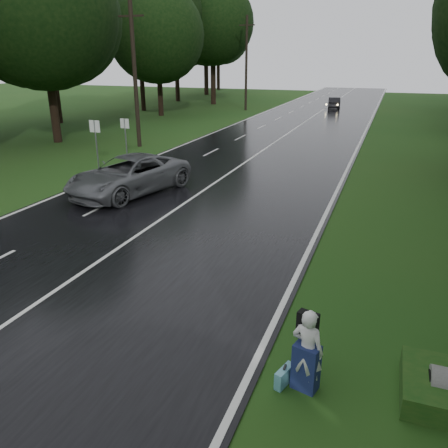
# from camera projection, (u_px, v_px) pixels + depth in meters

# --- Properties ---
(ground) EXTENTS (160.00, 160.00, 0.00)m
(ground) POSITION_uv_depth(u_px,v_px,m) (9.00, 324.00, 10.36)
(ground) COLOR #204313
(ground) RESTS_ON ground
(road) EXTENTS (12.00, 140.00, 0.04)m
(road) POSITION_uv_depth(u_px,v_px,m) (255.00, 156.00, 27.89)
(road) COLOR black
(road) RESTS_ON ground
(lane_center) EXTENTS (0.12, 140.00, 0.01)m
(lane_center) POSITION_uv_depth(u_px,v_px,m) (255.00, 155.00, 27.88)
(lane_center) COLOR silver
(lane_center) RESTS_ON road
(grey_car) EXTENTS (4.21, 6.50, 1.67)m
(grey_car) POSITION_uv_depth(u_px,v_px,m) (129.00, 175.00, 19.91)
(grey_car) COLOR #56595C
(grey_car) RESTS_ON road
(far_car) EXTENTS (1.90, 4.08, 1.30)m
(far_car) POSITION_uv_depth(u_px,v_px,m) (334.00, 103.00, 53.40)
(far_car) COLOR black
(far_car) RESTS_ON road
(hitchhiker) EXTENTS (0.69, 0.65, 1.67)m
(hitchhiker) POSITION_uv_depth(u_px,v_px,m) (307.00, 353.00, 8.10)
(hitchhiker) COLOR silver
(hitchhiker) RESTS_ON ground
(suitcase) EXTENTS (0.29, 0.53, 0.36)m
(suitcase) POSITION_uv_depth(u_px,v_px,m) (284.00, 376.00, 8.38)
(suitcase) COLOR teal
(suitcase) RESTS_ON ground
(utility_pole_mid) EXTENTS (1.80, 0.28, 9.19)m
(utility_pole_mid) POSITION_uv_depth(u_px,v_px,m) (140.00, 146.00, 30.94)
(utility_pole_mid) COLOR black
(utility_pole_mid) RESTS_ON ground
(utility_pole_far) EXTENTS (1.80, 0.28, 10.16)m
(utility_pole_far) POSITION_uv_depth(u_px,v_px,m) (246.00, 110.00, 52.06)
(utility_pole_far) COLOR black
(utility_pole_far) RESTS_ON ground
(road_sign_a) EXTENTS (0.64, 0.10, 2.65)m
(road_sign_a) POSITION_uv_depth(u_px,v_px,m) (99.00, 169.00, 24.73)
(road_sign_a) COLOR white
(road_sign_a) RESTS_ON ground
(road_sign_b) EXTENTS (0.58, 0.10, 2.40)m
(road_sign_b) POSITION_uv_depth(u_px,v_px,m) (127.00, 158.00, 27.30)
(road_sign_b) COLOR white
(road_sign_b) RESTS_ON ground
(tree_left_d) EXTENTS (9.38, 9.38, 14.66)m
(tree_left_d) POSITION_uv_depth(u_px,v_px,m) (58.00, 142.00, 32.55)
(tree_left_d) COLOR black
(tree_left_d) RESTS_ON ground
(tree_left_e) EXTENTS (8.49, 8.49, 13.27)m
(tree_left_e) POSITION_uv_depth(u_px,v_px,m) (161.00, 116.00, 47.29)
(tree_left_e) COLOR black
(tree_left_e) RESTS_ON ground
(tree_left_f) EXTENTS (11.46, 11.46, 17.91)m
(tree_left_f) POSITION_uv_depth(u_px,v_px,m) (213.00, 104.00, 58.65)
(tree_left_f) COLOR black
(tree_left_f) RESTS_ON ground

